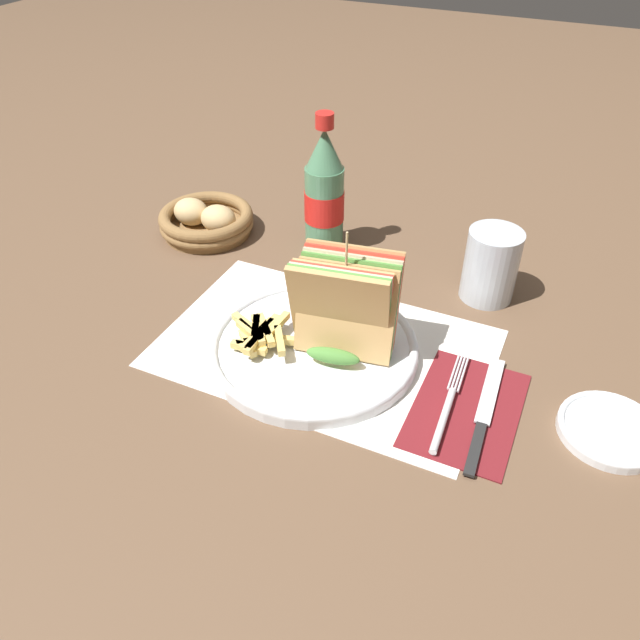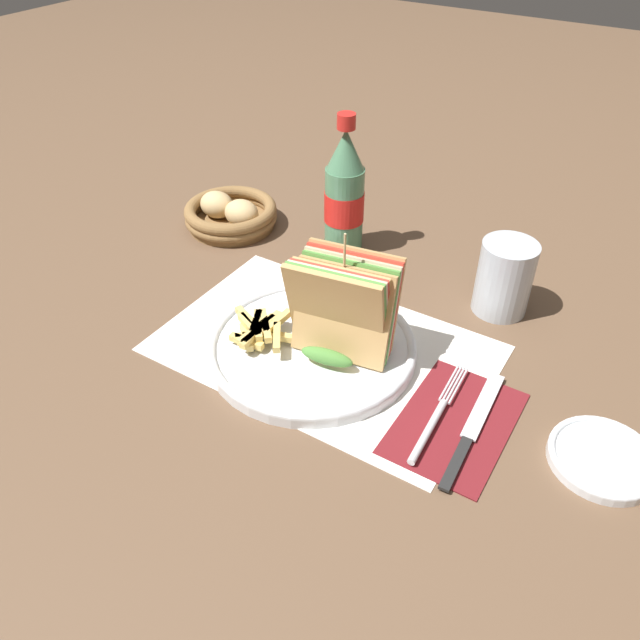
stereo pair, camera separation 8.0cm
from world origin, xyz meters
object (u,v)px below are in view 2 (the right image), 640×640
(side_saucer, at_px, (603,458))
(plate_main, at_px, (312,346))
(fork, at_px, (434,421))
(glass_near, at_px, (503,282))
(bread_basket, at_px, (231,214))
(coke_bottle_near, at_px, (344,195))
(knife, at_px, (472,429))
(club_sandwich, at_px, (343,307))

(side_saucer, bearing_deg, plate_main, -177.97)
(fork, height_order, glass_near, glass_near)
(fork, distance_m, glass_near, 0.26)
(bread_basket, bearing_deg, fork, -26.49)
(plate_main, bearing_deg, coke_bottle_near, 111.41)
(fork, xyz_separation_m, knife, (0.04, 0.01, -0.00))
(glass_near, distance_m, bread_basket, 0.47)
(plate_main, distance_m, fork, 0.19)
(club_sandwich, bearing_deg, fork, -18.61)
(bread_basket, bearing_deg, coke_bottle_near, 11.45)
(plate_main, height_order, coke_bottle_near, coke_bottle_near)
(club_sandwich, bearing_deg, plate_main, -155.21)
(glass_near, xyz_separation_m, bread_basket, (-0.47, -0.01, -0.02))
(knife, height_order, bread_basket, bread_basket)
(knife, relative_size, side_saucer, 1.69)
(club_sandwich, height_order, bread_basket, club_sandwich)
(fork, bearing_deg, glass_near, 89.72)
(glass_near, bearing_deg, fork, -87.19)
(coke_bottle_near, bearing_deg, glass_near, -5.38)
(fork, relative_size, glass_near, 1.62)
(club_sandwich, relative_size, glass_near, 1.55)
(club_sandwich, relative_size, coke_bottle_near, 0.74)
(fork, relative_size, knife, 0.87)
(glass_near, xyz_separation_m, side_saucer, (0.19, -0.21, -0.04))
(plate_main, xyz_separation_m, bread_basket, (-0.30, 0.21, 0.01))
(coke_bottle_near, xyz_separation_m, bread_basket, (-0.20, -0.04, -0.07))
(club_sandwich, relative_size, knife, 0.84)
(fork, bearing_deg, coke_bottle_near, 132.18)
(bread_basket, xyz_separation_m, side_saucer, (0.66, -0.19, -0.02))
(coke_bottle_near, bearing_deg, club_sandwich, -60.18)
(plate_main, height_order, bread_basket, bread_basket)
(fork, relative_size, bread_basket, 1.09)
(club_sandwich, xyz_separation_m, bread_basket, (-0.33, 0.19, -0.05))
(club_sandwich, xyz_separation_m, side_saucer, (0.33, -0.00, -0.07))
(glass_near, bearing_deg, knife, -77.43)
(glass_near, bearing_deg, coke_bottle_near, 174.62)
(knife, xyz_separation_m, bread_basket, (-0.52, 0.23, 0.02))
(coke_bottle_near, bearing_deg, side_saucer, -26.91)
(side_saucer, bearing_deg, knife, -165.99)
(fork, bearing_deg, side_saucer, 12.08)
(club_sandwich, bearing_deg, coke_bottle_near, 119.82)
(knife, distance_m, coke_bottle_near, 0.43)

